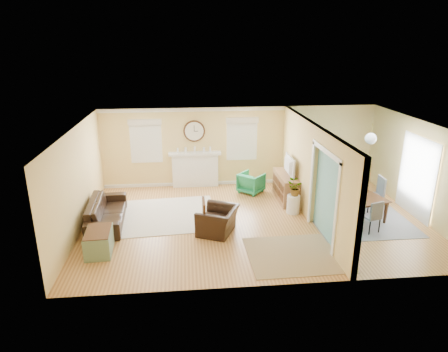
{
  "coord_description": "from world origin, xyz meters",
  "views": [
    {
      "loc": [
        -1.79,
        -9.68,
        4.61
      ],
      "look_at": [
        -0.8,
        0.3,
        1.2
      ],
      "focal_mm": 32.0,
      "sensor_mm": 36.0,
      "label": 1
    }
  ],
  "objects_px": {
    "credenza": "(286,187)",
    "dining_table": "(354,203)",
    "green_chair": "(251,183)",
    "sofa": "(107,212)",
    "eames_chair": "(218,220)"
  },
  "relations": [
    {
      "from": "sofa",
      "to": "credenza",
      "type": "relative_size",
      "value": 1.46
    },
    {
      "from": "credenza",
      "to": "eames_chair",
      "type": "bearing_deg",
      "value": -138.27
    },
    {
      "from": "credenza",
      "to": "green_chair",
      "type": "bearing_deg",
      "value": 143.85
    },
    {
      "from": "sofa",
      "to": "credenza",
      "type": "xyz_separation_m",
      "value": [
        5.13,
        1.18,
        0.07
      ]
    },
    {
      "from": "eames_chair",
      "to": "credenza",
      "type": "relative_size",
      "value": 0.66
    },
    {
      "from": "sofa",
      "to": "credenza",
      "type": "distance_m",
      "value": 5.26
    },
    {
      "from": "credenza",
      "to": "sofa",
      "type": "bearing_deg",
      "value": -167.06
    },
    {
      "from": "green_chair",
      "to": "credenza",
      "type": "height_order",
      "value": "credenza"
    },
    {
      "from": "credenza",
      "to": "dining_table",
      "type": "distance_m",
      "value": 2.03
    },
    {
      "from": "eames_chair",
      "to": "green_chair",
      "type": "xyz_separation_m",
      "value": [
        1.29,
        2.71,
        -0.01
      ]
    },
    {
      "from": "green_chair",
      "to": "sofa",
      "type": "bearing_deg",
      "value": 65.87
    },
    {
      "from": "dining_table",
      "to": "green_chair",
      "type": "bearing_deg",
      "value": 38.83
    },
    {
      "from": "eames_chair",
      "to": "dining_table",
      "type": "relative_size",
      "value": 0.55
    },
    {
      "from": "green_chair",
      "to": "dining_table",
      "type": "relative_size",
      "value": 0.39
    },
    {
      "from": "credenza",
      "to": "dining_table",
      "type": "relative_size",
      "value": 0.83
    }
  ]
}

